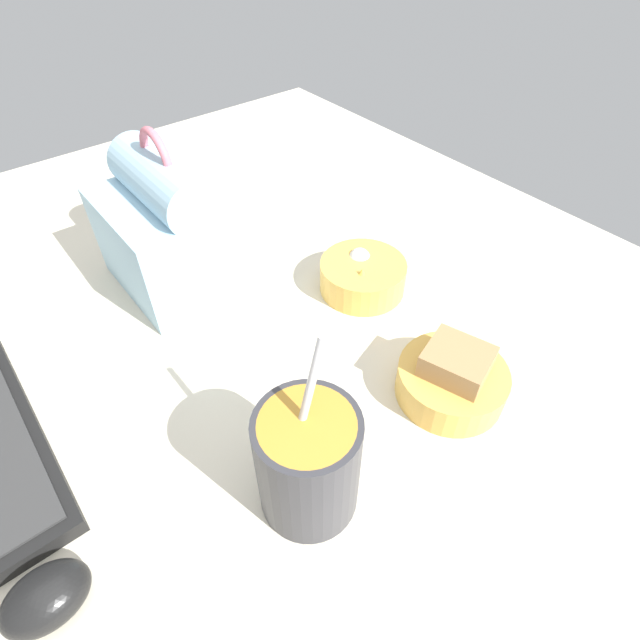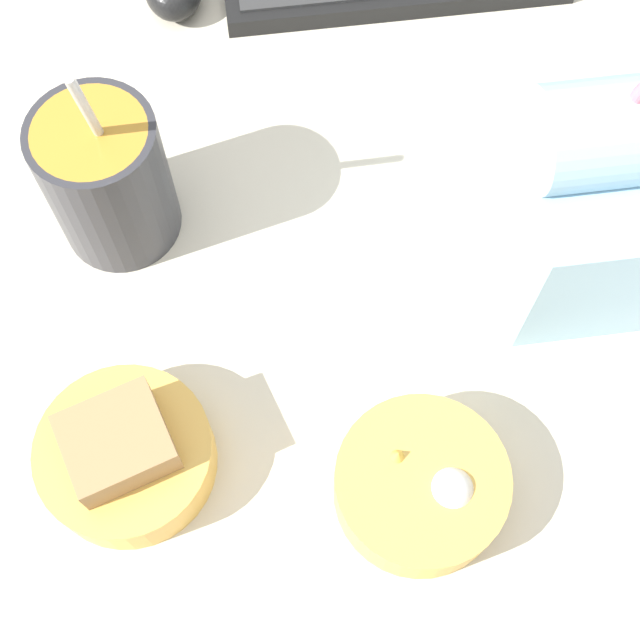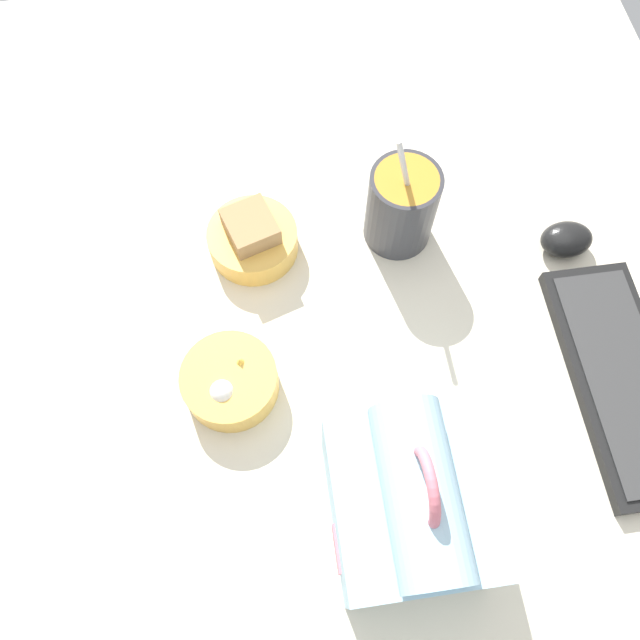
{
  "view_description": "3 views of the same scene",
  "coord_description": "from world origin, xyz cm",
  "px_view_note": "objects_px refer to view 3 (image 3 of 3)",
  "views": [
    {
      "loc": [
        -33.9,
        22.06,
        47.05
      ],
      "look_at": [
        -1.91,
        -3.76,
        7.0
      ],
      "focal_mm": 28.0,
      "sensor_mm": 36.0,
      "label": 1
    },
    {
      "loc": [
        -5.12,
        -28.53,
        63.27
      ],
      "look_at": [
        -1.91,
        -3.76,
        7.0
      ],
      "focal_mm": 50.0,
      "sensor_mm": 36.0,
      "label": 2
    },
    {
      "loc": [
        28.69,
        -8.06,
        75.71
      ],
      "look_at": [
        -1.91,
        -3.76,
        7.0
      ],
      "focal_mm": 35.0,
      "sensor_mm": 36.0,
      "label": 3
    }
  ],
  "objects_px": {
    "lunch_bag": "(411,503)",
    "computer_mouse": "(566,239)",
    "soup_cup": "(401,206)",
    "bento_bowl_sandwich": "(253,238)",
    "bento_bowl_snacks": "(230,381)",
    "keyboard": "(621,379)"
  },
  "relations": [
    {
      "from": "soup_cup",
      "to": "bento_bowl_sandwich",
      "type": "xyz_separation_m",
      "value": [
        -0.0,
        -0.2,
        -0.04
      ]
    },
    {
      "from": "lunch_bag",
      "to": "computer_mouse",
      "type": "bearing_deg",
      "value": 137.85
    },
    {
      "from": "keyboard",
      "to": "bento_bowl_sandwich",
      "type": "bearing_deg",
      "value": -120.78
    },
    {
      "from": "computer_mouse",
      "to": "lunch_bag",
      "type": "bearing_deg",
      "value": -42.15
    },
    {
      "from": "lunch_bag",
      "to": "bento_bowl_sandwich",
      "type": "bearing_deg",
      "value": -160.47
    },
    {
      "from": "keyboard",
      "to": "bento_bowl_snacks",
      "type": "distance_m",
      "value": 0.48
    },
    {
      "from": "lunch_bag",
      "to": "bento_bowl_snacks",
      "type": "height_order",
      "value": "lunch_bag"
    },
    {
      "from": "lunch_bag",
      "to": "bento_bowl_snacks",
      "type": "bearing_deg",
      "value": -134.91
    },
    {
      "from": "lunch_bag",
      "to": "bento_bowl_sandwich",
      "type": "relative_size",
      "value": 1.8
    },
    {
      "from": "bento_bowl_sandwich",
      "to": "computer_mouse",
      "type": "xyz_separation_m",
      "value": [
        0.06,
        0.42,
        -0.01
      ]
    },
    {
      "from": "soup_cup",
      "to": "computer_mouse",
      "type": "distance_m",
      "value": 0.23
    },
    {
      "from": "bento_bowl_snacks",
      "to": "lunch_bag",
      "type": "bearing_deg",
      "value": 45.09
    },
    {
      "from": "bento_bowl_snacks",
      "to": "soup_cup",
      "type": "bearing_deg",
      "value": 128.43
    },
    {
      "from": "computer_mouse",
      "to": "soup_cup",
      "type": "bearing_deg",
      "value": -104.15
    },
    {
      "from": "lunch_bag",
      "to": "bento_bowl_snacks",
      "type": "relative_size",
      "value": 1.85
    },
    {
      "from": "computer_mouse",
      "to": "bento_bowl_snacks",
      "type": "bearing_deg",
      "value": -73.45
    },
    {
      "from": "keyboard",
      "to": "bento_bowl_snacks",
      "type": "height_order",
      "value": "bento_bowl_snacks"
    },
    {
      "from": "keyboard",
      "to": "computer_mouse",
      "type": "bearing_deg",
      "value": -176.64
    },
    {
      "from": "keyboard",
      "to": "bento_bowl_sandwich",
      "type": "height_order",
      "value": "bento_bowl_sandwich"
    },
    {
      "from": "keyboard",
      "to": "soup_cup",
      "type": "bearing_deg",
      "value": -137.6
    },
    {
      "from": "keyboard",
      "to": "computer_mouse",
      "type": "height_order",
      "value": "computer_mouse"
    },
    {
      "from": "lunch_bag",
      "to": "soup_cup",
      "type": "relative_size",
      "value": 1.08
    }
  ]
}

